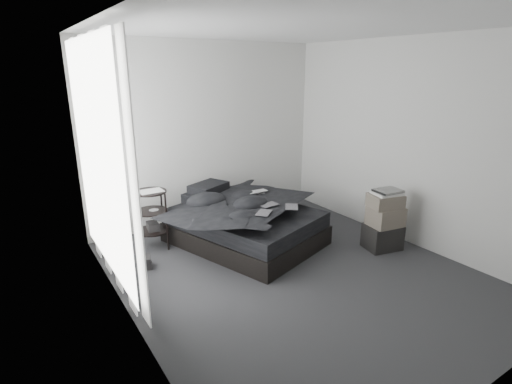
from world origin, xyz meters
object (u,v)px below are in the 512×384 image
laptop (259,188)px  side_stand (152,220)px  bed (245,233)px  box_lower (382,237)px

laptop → side_stand: 1.46m
laptop → side_stand: (-1.38, 0.36, -0.29)m
bed → box_lower: (1.38, -1.11, 0.03)m
laptop → box_lower: (1.07, -1.26, -0.51)m
bed → box_lower: 1.77m
bed → box_lower: bearing=-56.5°
side_stand → box_lower: (2.45, -1.62, -0.22)m
laptop → box_lower: bearing=-49.2°
bed → laptop: bearing=7.5°
box_lower → laptop: bearing=130.4°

